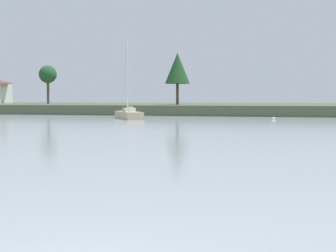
% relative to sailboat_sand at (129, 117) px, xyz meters
% --- Properties ---
extents(far_shore_bank, '(248.93, 51.66, 1.69)m').
position_rel_sailboat_sand_xyz_m(far_shore_bank, '(17.36, 37.87, 0.58)').
color(far_shore_bank, '#4C563D').
rests_on(far_shore_bank, ground).
extents(sailboat_sand, '(6.35, 8.35, 11.77)m').
position_rel_sailboat_sand_xyz_m(sailboat_sand, '(0.00, 0.00, 0.00)').
color(sailboat_sand, tan).
rests_on(sailboat_sand, ground).
extents(mooring_buoy_white, '(0.47, 0.47, 0.52)m').
position_rel_sailboat_sand_xyz_m(mooring_buoy_white, '(19.63, 2.81, -0.18)').
color(mooring_buoy_white, white).
rests_on(mooring_buoy_white, ground).
extents(shore_tree_far_right, '(4.65, 4.65, 9.63)m').
position_rel_sailboat_sand_xyz_m(shore_tree_far_right, '(1.77, 22.97, 8.17)').
color(shore_tree_far_right, brown).
rests_on(shore_tree_far_right, far_shore_bank).
extents(shore_tree_inland_c, '(3.89, 3.89, 8.43)m').
position_rel_sailboat_sand_xyz_m(shore_tree_inland_c, '(-29.35, 31.16, 7.82)').
color(shore_tree_inland_c, brown).
rests_on(shore_tree_inland_c, far_shore_bank).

